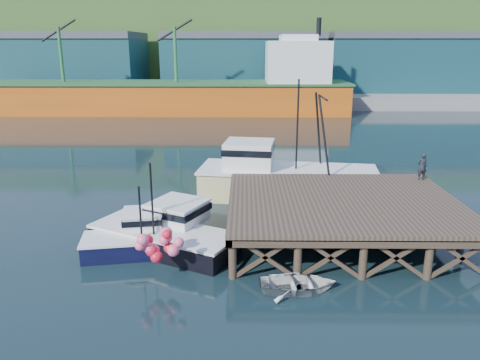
{
  "coord_description": "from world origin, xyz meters",
  "views": [
    {
      "loc": [
        0.32,
        -23.36,
        9.89
      ],
      "look_at": [
        0.05,
        2.0,
        2.58
      ],
      "focal_mm": 35.0,
      "sensor_mm": 36.0,
      "label": 1
    }
  ],
  "objects_px": {
    "dockworker": "(422,167)",
    "boat_navy": "(143,238)",
    "boat_black": "(167,232)",
    "dinghy": "(298,284)",
    "trawler": "(284,174)"
  },
  "relations": [
    {
      "from": "boat_navy",
      "to": "trawler",
      "type": "height_order",
      "value": "trawler"
    },
    {
      "from": "boat_navy",
      "to": "boat_black",
      "type": "relative_size",
      "value": 0.76
    },
    {
      "from": "trawler",
      "to": "dinghy",
      "type": "xyz_separation_m",
      "value": [
        -0.37,
        -12.53,
        -1.29
      ]
    },
    {
      "from": "boat_navy",
      "to": "dockworker",
      "type": "bearing_deg",
      "value": 10.5
    },
    {
      "from": "dockworker",
      "to": "boat_navy",
      "type": "bearing_deg",
      "value": 13.53
    },
    {
      "from": "boat_black",
      "to": "dockworker",
      "type": "bearing_deg",
      "value": 46.62
    },
    {
      "from": "boat_navy",
      "to": "dockworker",
      "type": "distance_m",
      "value": 16.77
    },
    {
      "from": "boat_black",
      "to": "dockworker",
      "type": "xyz_separation_m",
      "value": [
        14.48,
        5.22,
        2.09
      ]
    },
    {
      "from": "boat_navy",
      "to": "boat_black",
      "type": "height_order",
      "value": "boat_black"
    },
    {
      "from": "boat_navy",
      "to": "trawler",
      "type": "xyz_separation_m",
      "value": [
        7.65,
        8.68,
        0.89
      ]
    },
    {
      "from": "dinghy",
      "to": "trawler",
      "type": "bearing_deg",
      "value": -4.01
    },
    {
      "from": "trawler",
      "to": "dockworker",
      "type": "xyz_separation_m",
      "value": [
        7.97,
        -2.99,
        1.33
      ]
    },
    {
      "from": "trawler",
      "to": "boat_navy",
      "type": "bearing_deg",
      "value": -123.41
    },
    {
      "from": "dinghy",
      "to": "dockworker",
      "type": "bearing_deg",
      "value": -43.45
    },
    {
      "from": "trawler",
      "to": "dinghy",
      "type": "relative_size",
      "value": 3.82
    }
  ]
}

